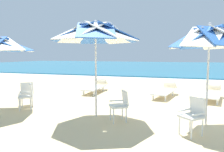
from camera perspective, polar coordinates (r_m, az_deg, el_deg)
name	(u,v)px	position (r m, az deg, el deg)	size (l,w,h in m)	color
ground_plane	(222,108)	(8.41, 27.30, -7.65)	(80.00, 80.00, 0.00)	beige
sea	(189,66)	(35.28, 19.98, 2.44)	(80.00, 36.00, 0.10)	teal
surf_foam	(200,80)	(17.07, 22.38, -0.93)	(80.00, 0.70, 0.01)	white
beach_umbrella_0	(209,39)	(6.10, 24.56, 9.03)	(2.05, 2.05, 2.67)	silver
plastic_chair_0	(193,114)	(5.33, 20.86, -9.40)	(0.63, 0.63, 0.87)	white
beach_umbrella_1	(96,33)	(6.34, -4.41, 11.28)	(2.60, 2.60, 2.85)	silver
plastic_chair_2	(121,104)	(5.95, 2.29, -7.45)	(0.62, 0.61, 0.87)	white
plastic_chair_3	(27,95)	(7.78, -21.66, -4.72)	(0.63, 0.62, 0.87)	white
plastic_chair_4	(26,92)	(8.37, -21.88, -4.02)	(0.63, 0.63, 0.87)	white
sun_lounger_1	(212,93)	(9.67, 25.05, -4.17)	(1.03, 2.23, 0.62)	white
sun_lounger_2	(165,90)	(9.71, 13.91, -3.76)	(1.04, 2.23, 0.62)	white
sun_lounger_3	(95,87)	(10.61, -4.46, -2.82)	(0.66, 2.15, 0.62)	white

